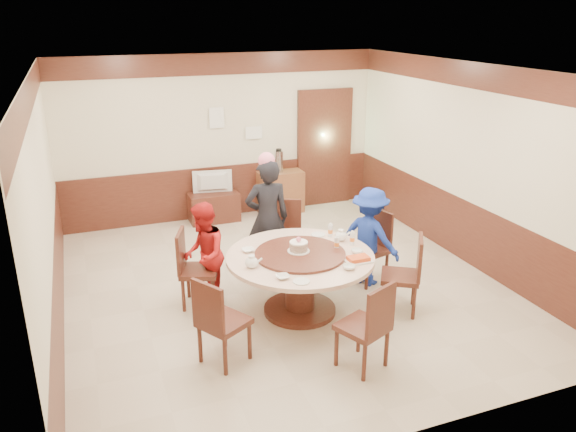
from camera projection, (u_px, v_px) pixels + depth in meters
name	position (u px, v px, depth m)	size (l,w,h in m)	color
room	(284.00, 209.00, 7.11)	(6.00, 6.04, 2.84)	beige
banquet_table	(300.00, 272.00, 6.64)	(1.74, 1.74, 0.78)	#482016
chair_0	(369.00, 260.00, 7.51)	(0.55, 0.54, 0.97)	#482016
chair_1	(285.00, 248.00, 7.88)	(0.59, 0.59, 0.97)	#482016
chair_2	(198.00, 282.00, 6.89)	(0.57, 0.57, 0.97)	#482016
chair_3	(223.00, 336.00, 5.75)	(0.61, 0.60, 0.97)	#482016
chair_4	(364.00, 341.00, 5.66)	(0.58, 0.58, 0.97)	#482016
chair_5	(401.00, 288.00, 6.74)	(0.61, 0.61, 0.97)	#482016
person_standing	(267.00, 219.00, 7.51)	(0.60, 0.39, 1.64)	black
person_red	(204.00, 255.00, 6.80)	(0.64, 0.49, 1.31)	red
person_blue	(369.00, 237.00, 7.33)	(0.86, 0.49, 1.33)	#173098
birthday_cake	(299.00, 246.00, 6.57)	(0.26, 0.26, 0.18)	white
teapot_left	(252.00, 262.00, 6.22)	(0.17, 0.15, 0.13)	white
teapot_right	(341.00, 236.00, 6.96)	(0.17, 0.15, 0.13)	white
bowl_0	(248.00, 250.00, 6.65)	(0.15, 0.15, 0.04)	white
bowl_1	(349.00, 267.00, 6.20)	(0.14, 0.14, 0.04)	white
bowl_2	(283.00, 277.00, 5.98)	(0.15, 0.15, 0.04)	white
bowl_3	(357.00, 251.00, 6.61)	(0.14, 0.14, 0.04)	white
saucer_near	(301.00, 281.00, 5.91)	(0.18, 0.18, 0.01)	white
saucer_far	(318.00, 235.00, 7.15)	(0.18, 0.18, 0.01)	white
shrimp_platter	(358.00, 259.00, 6.38)	(0.30, 0.20, 0.06)	white
bottle_0	(337.00, 243.00, 6.69)	(0.06, 0.06, 0.16)	white
bottle_1	(352.00, 239.00, 6.83)	(0.06, 0.06, 0.16)	white
bottle_2	(330.00, 231.00, 7.08)	(0.06, 0.06, 0.16)	white
tv_stand	(214.00, 207.00, 9.71)	(0.85, 0.45, 0.50)	#482016
television	(213.00, 182.00, 9.55)	(0.67, 0.09, 0.39)	gray
side_cabinet	(280.00, 192.00, 10.10)	(0.80, 0.40, 0.75)	brown
thermos	(279.00, 162.00, 9.90)	(0.15, 0.15, 0.38)	silver
notice_left	(217.00, 118.00, 9.43)	(0.25, 0.00, 0.35)	white
notice_right	(254.00, 133.00, 9.75)	(0.30, 0.00, 0.22)	white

